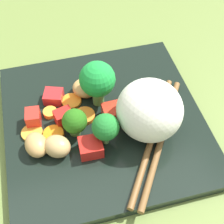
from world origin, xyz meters
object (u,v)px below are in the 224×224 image
Objects in this scene: carrot_slice_4 at (71,101)px; rice_mound at (150,110)px; broccoli_floret_2 at (95,81)px; square_plate at (104,122)px; chopstick_pair at (157,138)px.

rice_mound is at bearing -128.81° from carrot_slice_4.
broccoli_floret_2 is 5.82cm from carrot_slice_4.
broccoli_floret_2 is at bearing 40.58° from rice_mound.
carrot_slice_4 is at bearing 76.81° from broccoli_floret_2.
square_plate is at bearing -175.47° from broccoli_floret_2.
square_plate is at bearing 82.35° from chopstick_pair.
broccoli_floret_2 is 0.38× the size of chopstick_pair.
chopstick_pair is (-8.88, -6.55, -4.17)cm from broccoli_floret_2.
broccoli_floret_2 is at bearing 4.53° from square_plate.
chopstick_pair is (-2.08, -0.73, -3.82)cm from rice_mound.
carrot_slice_4 reaches higher than square_plate.
rice_mound is 8.96cm from broccoli_floret_2.
square_plate is 6.02cm from carrot_slice_4.
rice_mound is 4.41cm from chopstick_pair.
broccoli_floret_2 reaches higher than square_plate.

